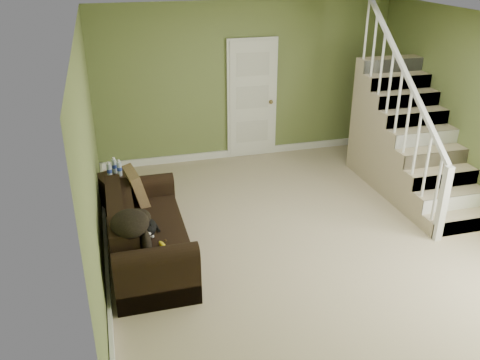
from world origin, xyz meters
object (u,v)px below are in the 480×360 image
side_table (117,192)px  cat (149,228)px  banana (163,246)px  sofa (145,237)px

side_table → cat: bearing=-78.7°
cat → banana: 0.34m
sofa → side_table: sofa is taller
cat → banana: (0.11, -0.31, -0.06)m
sofa → cat: sofa is taller
sofa → side_table: bearing=100.8°
sofa → cat: bearing=-75.7°
sofa → cat: (0.05, -0.18, 0.21)m
sofa → cat: 0.28m
cat → banana: bearing=-65.2°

